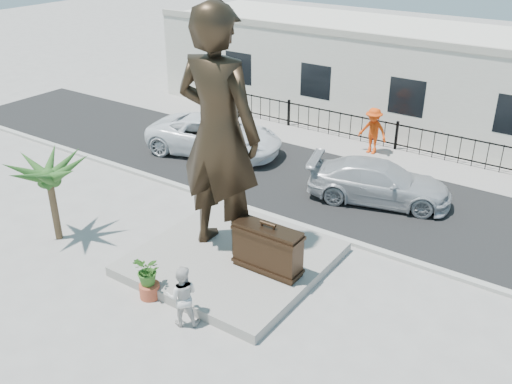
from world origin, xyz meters
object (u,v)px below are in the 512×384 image
statue (219,133)px  suitcase (268,249)px  tourist (182,296)px  car_white (215,136)px

statue → suitcase: (1.91, -0.37, -2.90)m
tourist → statue: bearing=-104.7°
suitcase → car_white: size_ratio=0.34×
statue → tourist: size_ratio=4.30×
statue → suitcase: bearing=167.4°
car_white → statue: bearing=-153.4°
car_white → suitcase: bearing=-146.1°
statue → car_white: 8.61m
statue → tourist: 4.60m
statue → car_white: bearing=-52.0°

